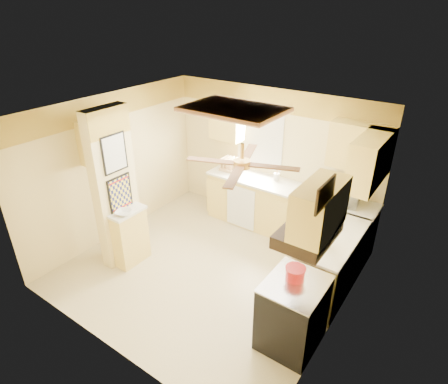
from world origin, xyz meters
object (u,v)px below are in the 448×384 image
Objects in this scene: stove at (293,313)px; kettle at (327,240)px; bowl at (123,213)px; dutch_oven at (295,273)px; microwave at (341,193)px.

kettle is (0.02, 0.85, 0.57)m from stove.
dutch_oven reaches higher than bowl.
microwave is at bearing 101.93° from kettle.
kettle is (0.07, 0.78, 0.04)m from dutch_oven.
bowl reaches higher than stove.
stove is 1.02m from kettle.
microwave reaches higher than kettle.
dutch_oven is 0.79m from kettle.
microwave is 3.36m from bowl.
stove is 0.54m from dutch_oven.
kettle reaches higher than dutch_oven.
bowl is at bearing -161.15° from kettle.
kettle reaches higher than bowl.
microwave is 2.80× the size of kettle.
bowl is at bearing 33.90° from microwave.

